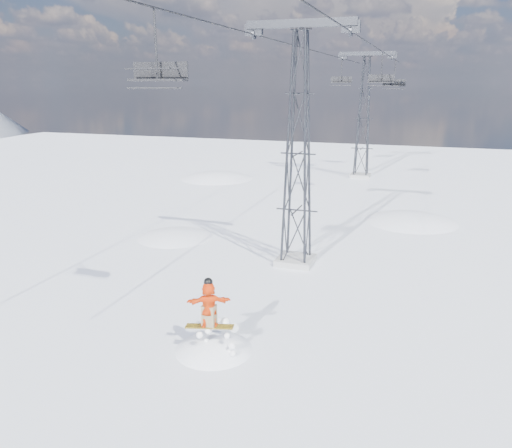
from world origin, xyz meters
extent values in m
plane|color=white|center=(0.00, 0.00, 0.00)|extent=(120.00, 120.00, 0.00)
sphere|color=white|center=(-7.00, 10.00, -7.65)|extent=(16.00, 16.00, 16.00)
sphere|color=white|center=(6.00, 18.00, -9.50)|extent=(20.00, 20.00, 20.00)
sphere|color=white|center=(-12.00, 28.00, -10.40)|extent=(22.00, 22.00, 22.00)
cube|color=#999999|center=(0.80, 8.00, 0.15)|extent=(1.80, 1.80, 0.30)
cube|color=#2A2B31|center=(0.80, 8.00, 11.25)|extent=(5.00, 0.35, 0.35)
cube|color=#2A2B31|center=(-1.40, 8.00, 11.05)|extent=(0.80, 0.25, 0.50)
cube|color=#2A2B31|center=(3.00, 8.00, 11.05)|extent=(0.80, 0.25, 0.50)
cube|color=#999999|center=(0.80, 33.00, 0.15)|extent=(1.80, 1.80, 0.30)
cube|color=#2A2B31|center=(0.80, 33.00, 11.25)|extent=(5.00, 0.35, 0.35)
cube|color=#2A2B31|center=(-1.40, 33.00, 11.05)|extent=(0.80, 0.25, 0.50)
cube|color=#2A2B31|center=(3.00, 33.00, 11.05)|extent=(0.80, 0.25, 0.50)
cylinder|color=black|center=(-1.40, 19.50, 10.85)|extent=(0.06, 51.00, 0.06)
cylinder|color=black|center=(3.00, 19.50, 10.85)|extent=(0.06, 51.00, 0.06)
sphere|color=white|center=(0.26, -1.09, -1.75)|extent=(4.40, 4.40, 4.40)
cube|color=#B08A17|center=(0.26, -1.39, 1.02)|extent=(1.63, 0.58, 0.14)
imported|color=#FA430B|center=(0.26, -1.39, 1.82)|extent=(1.50, 1.03, 1.55)
cube|color=#7E6E4D|center=(0.26, -1.39, 1.40)|extent=(0.54, 0.49, 0.71)
sphere|color=black|center=(0.26, -1.39, 2.57)|extent=(0.29, 0.29, 0.29)
cylinder|color=black|center=(-1.40, -1.02, 9.83)|extent=(0.07, 0.07, 2.04)
cube|color=black|center=(-1.40, -1.02, 8.81)|extent=(1.86, 0.42, 0.07)
cube|color=black|center=(-1.40, -0.81, 9.09)|extent=(1.86, 0.06, 0.51)
cylinder|color=black|center=(-1.40, -1.25, 8.58)|extent=(1.86, 0.06, 0.06)
cylinder|color=black|center=(-1.40, -1.30, 9.13)|extent=(1.86, 0.05, 0.05)
cylinder|color=black|center=(3.00, 23.60, 9.80)|extent=(0.08, 0.08, 2.10)
cube|color=black|center=(3.00, 23.60, 8.75)|extent=(1.91, 0.43, 0.08)
cube|color=black|center=(3.00, 23.81, 9.04)|extent=(1.91, 0.06, 0.52)
cylinder|color=black|center=(3.00, 23.36, 8.51)|extent=(1.91, 0.06, 0.06)
cylinder|color=black|center=(3.00, 23.31, 9.08)|extent=(1.91, 0.05, 0.05)
cylinder|color=black|center=(-1.40, 32.68, 9.79)|extent=(0.08, 0.08, 2.12)
cube|color=black|center=(-1.40, 32.68, 8.73)|extent=(1.93, 0.43, 0.08)
cube|color=black|center=(-1.40, 32.90, 9.02)|extent=(1.93, 0.06, 0.53)
cylinder|color=black|center=(-1.40, 32.44, 8.48)|extent=(1.93, 0.06, 0.06)
cylinder|color=black|center=(-1.40, 32.39, 9.06)|extent=(1.93, 0.05, 0.05)
cylinder|color=black|center=(3.00, 37.52, 9.64)|extent=(0.09, 0.09, 2.42)
cube|color=black|center=(3.00, 37.52, 8.43)|extent=(2.20, 0.50, 0.09)
cube|color=black|center=(3.00, 37.77, 8.76)|extent=(2.20, 0.07, 0.61)
cylinder|color=black|center=(3.00, 37.25, 8.15)|extent=(2.20, 0.07, 0.07)
cylinder|color=black|center=(3.00, 37.19, 8.81)|extent=(2.20, 0.06, 0.06)
camera|label=1|loc=(6.47, -14.95, 8.73)|focal=35.00mm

